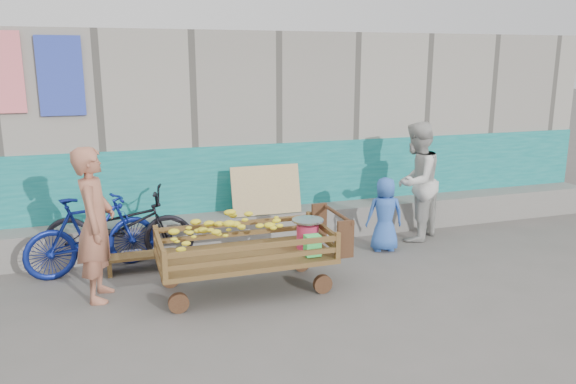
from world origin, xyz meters
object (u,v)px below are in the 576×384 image
object	(u,v)px
bench	(139,259)
bicycle_dark	(119,227)
vendor_man	(96,224)
woman	(416,182)
child	(385,214)
banana_cart	(242,240)
bicycle_blue	(92,234)

from	to	relation	value
bench	bicycle_dark	xyz separation A→B (m)	(-0.21, 0.37, 0.33)
vendor_man	woman	xyz separation A→B (m)	(4.43, 0.76, 0.02)
child	banana_cart	bearing A→B (deg)	32.40
banana_cart	bicycle_blue	distance (m)	2.01
child	bicycle_dark	size ratio (longest dim) A/B	0.55
vendor_man	bicycle_dark	xyz separation A→B (m)	(0.26, 1.06, -0.36)
woman	child	size ratio (longest dim) A/B	1.68
banana_cart	bicycle_blue	xyz separation A→B (m)	(-1.62, 1.17, -0.13)
vendor_man	bicycle_dark	size ratio (longest dim) A/B	0.90
banana_cart	vendor_man	distance (m)	1.60
child	bench	bearing A→B (deg)	9.31
bicycle_dark	bicycle_blue	world-z (taller)	bicycle_dark
bench	woman	world-z (taller)	woman
vendor_man	child	world-z (taller)	vendor_man
bicycle_blue	bench	bearing A→B (deg)	-124.11
vendor_man	banana_cart	bearing A→B (deg)	-91.46
vendor_man	child	size ratio (longest dim) A/B	1.65
vendor_man	woman	size ratio (longest dim) A/B	0.98
woman	bicycle_blue	world-z (taller)	woman
bench	vendor_man	world-z (taller)	vendor_man
vendor_man	bicycle_blue	size ratio (longest dim) A/B	1.04
child	bicycle_blue	size ratio (longest dim) A/B	0.63
banana_cart	woman	xyz separation A→B (m)	(2.88, 1.07, 0.25)
bench	bicycle_dark	distance (m)	0.54
banana_cart	child	size ratio (longest dim) A/B	2.06
bench	vendor_man	size ratio (longest dim) A/B	0.53
bicycle_dark	vendor_man	bearing A→B (deg)	178.34
vendor_man	woman	distance (m)	4.50
woman	banana_cart	bearing A→B (deg)	-15.55
banana_cart	vendor_man	size ratio (longest dim) A/B	1.25
banana_cart	vendor_man	bearing A→B (deg)	168.74
vendor_man	woman	world-z (taller)	woman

